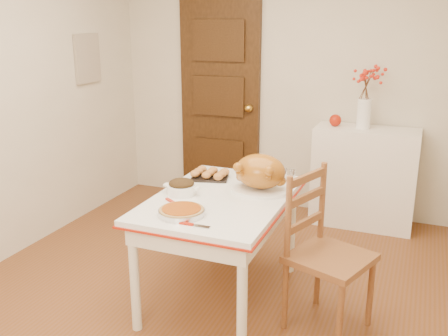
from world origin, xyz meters
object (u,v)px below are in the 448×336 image
at_px(chair_oak, 331,254).
at_px(turkey_platter, 260,173).
at_px(kitchen_table, 221,248).
at_px(pumpkin_pie, 182,210).
at_px(sideboard, 364,177).

distance_m(chair_oak, turkey_platter, 0.71).
xyz_separation_m(kitchen_table, turkey_platter, (0.20, 0.19, 0.50)).
bearing_deg(kitchen_table, turkey_platter, 42.61).
xyz_separation_m(kitchen_table, pumpkin_pie, (-0.10, -0.39, 0.40)).
distance_m(sideboard, chair_oak, 1.77).
bearing_deg(kitchen_table, sideboard, 66.77).
bearing_deg(chair_oak, pumpkin_pie, 130.29).
relative_size(sideboard, turkey_platter, 2.29).
bearing_deg(pumpkin_pie, chair_oak, 20.36).
height_order(chair_oak, turkey_platter, turkey_platter).
bearing_deg(turkey_platter, pumpkin_pie, -130.44).
height_order(sideboard, turkey_platter, turkey_platter).
relative_size(chair_oak, turkey_platter, 2.50).
bearing_deg(chair_oak, kitchen_table, 104.07).
distance_m(chair_oak, pumpkin_pie, 0.94).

